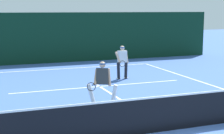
# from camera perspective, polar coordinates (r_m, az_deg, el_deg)

# --- Properties ---
(ground_plane) EXTENTS (80.00, 80.00, 0.00)m
(ground_plane) POSITION_cam_1_polar(r_m,az_deg,el_deg) (10.08, 9.23, -10.13)
(ground_plane) COLOR #4266B2
(court_line_baseline_far) EXTENTS (9.45, 0.10, 0.01)m
(court_line_baseline_far) POSITION_cam_1_polar(r_m,az_deg,el_deg) (20.21, -6.64, -0.20)
(court_line_baseline_far) COLOR white
(court_line_baseline_far) RESTS_ON ground_plane
(court_line_service) EXTENTS (7.71, 0.10, 0.01)m
(court_line_service) POSITION_cam_1_polar(r_m,az_deg,el_deg) (15.40, -2.01, -3.16)
(court_line_service) COLOR white
(court_line_service) RESTS_ON ground_plane
(court_line_centre) EXTENTS (0.10, 6.40, 0.01)m
(court_line_centre) POSITION_cam_1_polar(r_m,az_deg,el_deg) (12.82, 2.08, -5.74)
(court_line_centre) COLOR white
(court_line_centre) RESTS_ON ground_plane
(tennis_net) EXTENTS (10.36, 0.09, 1.05)m
(tennis_net) POSITION_cam_1_polar(r_m,az_deg,el_deg) (9.92, 9.31, -7.29)
(tennis_net) COLOR #1E4723
(tennis_net) RESTS_ON ground_plane
(player_near) EXTENTS (1.16, 0.81, 1.59)m
(player_near) POSITION_cam_1_polar(r_m,az_deg,el_deg) (12.02, -1.58, -2.49)
(player_near) COLOR silver
(player_near) RESTS_ON ground_plane
(player_far) EXTENTS (0.72, 0.86, 1.62)m
(player_far) POSITION_cam_1_polar(r_m,az_deg,el_deg) (16.85, 1.67, 1.00)
(player_far) COLOR black
(player_far) RESTS_ON ground_plane
(tennis_ball) EXTENTS (0.07, 0.07, 0.07)m
(tennis_ball) POSITION_cam_1_polar(r_m,az_deg,el_deg) (11.52, -6.93, -7.39)
(tennis_ball) COLOR #D1E033
(tennis_ball) RESTS_ON ground_plane
(back_fence_windscreen) EXTENTS (21.08, 0.12, 3.14)m
(back_fence_windscreen) POSITION_cam_1_polar(r_m,az_deg,el_deg) (22.38, -8.24, 4.73)
(back_fence_windscreen) COLOR black
(back_fence_windscreen) RESTS_ON ground_plane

